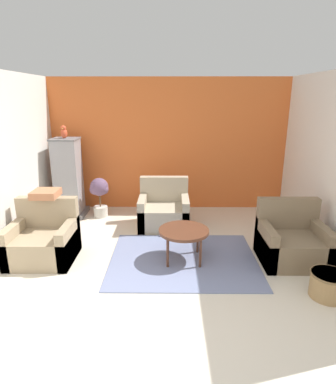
{
  "coord_description": "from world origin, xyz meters",
  "views": [
    {
      "loc": [
        0.03,
        -2.43,
        2.18
      ],
      "look_at": [
        0.0,
        1.89,
        0.88
      ],
      "focal_mm": 30.0,
      "sensor_mm": 36.0,
      "label": 1
    }
  ],
  "objects": [
    {
      "name": "coffee_table",
      "position": [
        0.22,
        1.56,
        0.41
      ],
      "size": [
        0.68,
        0.68,
        0.46
      ],
      "color": "#512D1E",
      "rests_on": "ground_plane"
    },
    {
      "name": "birdcage",
      "position": [
        -1.87,
        3.33,
        0.71
      ],
      "size": [
        0.57,
        0.57,
        1.46
      ],
      "color": "slate",
      "rests_on": "ground_plane"
    },
    {
      "name": "wall_right",
      "position": [
        2.29,
        1.89,
        1.26
      ],
      "size": [
        0.06,
        3.78,
        2.53
      ],
      "color": "silver",
      "rests_on": "ground_plane"
    },
    {
      "name": "parrot",
      "position": [
        -1.87,
        3.33,
        1.56
      ],
      "size": [
        0.11,
        0.2,
        0.23
      ],
      "color": "#D14C2D",
      "rests_on": "birdcage"
    },
    {
      "name": "armchair_middle",
      "position": [
        -0.08,
        2.8,
        0.26
      ],
      "size": [
        0.85,
        0.74,
        0.82
      ],
      "color": "tan",
      "rests_on": "ground_plane"
    },
    {
      "name": "potted_plant",
      "position": [
        -1.28,
        3.25,
        0.47
      ],
      "size": [
        0.36,
        0.33,
        0.74
      ],
      "color": "beige",
      "rests_on": "ground_plane"
    },
    {
      "name": "armchair_right",
      "position": [
        1.69,
        1.57,
        0.26
      ],
      "size": [
        0.85,
        0.74,
        0.82
      ],
      "color": "#7A664C",
      "rests_on": "ground_plane"
    },
    {
      "name": "wicker_basket",
      "position": [
        1.81,
        0.73,
        0.16
      ],
      "size": [
        0.41,
        0.41,
        0.29
      ],
      "color": "#A37F51",
      "rests_on": "ground_plane"
    },
    {
      "name": "area_rug",
      "position": [
        0.22,
        1.56,
        0.01
      ],
      "size": [
        2.01,
        1.6,
        0.01
      ],
      "color": "slate",
      "rests_on": "ground_plane"
    },
    {
      "name": "throw_pillow",
      "position": [
        -1.71,
        1.85,
        0.87
      ],
      "size": [
        0.35,
        0.35,
        0.1
      ],
      "color": "#B2704C",
      "rests_on": "armchair_left"
    },
    {
      "name": "wall_left",
      "position": [
        -2.29,
        1.89,
        1.26
      ],
      "size": [
        0.06,
        3.78,
        2.53
      ],
      "color": "silver",
      "rests_on": "ground_plane"
    },
    {
      "name": "armchair_left",
      "position": [
        -1.71,
        1.59,
        0.26
      ],
      "size": [
        0.85,
        0.74,
        0.82
      ],
      "color": "#9E896B",
      "rests_on": "ground_plane"
    },
    {
      "name": "ground_plane",
      "position": [
        0.0,
        0.0,
        0.0
      ],
      "size": [
        20.0,
        20.0,
        0.0
      ],
      "primitive_type": "plane",
      "color": "beige",
      "rests_on": "ground"
    },
    {
      "name": "wall_back_accent",
      "position": [
        0.0,
        3.81,
        1.26
      ],
      "size": [
        4.65,
        0.06,
        2.53
      ],
      "color": "orange",
      "rests_on": "ground_plane"
    }
  ]
}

